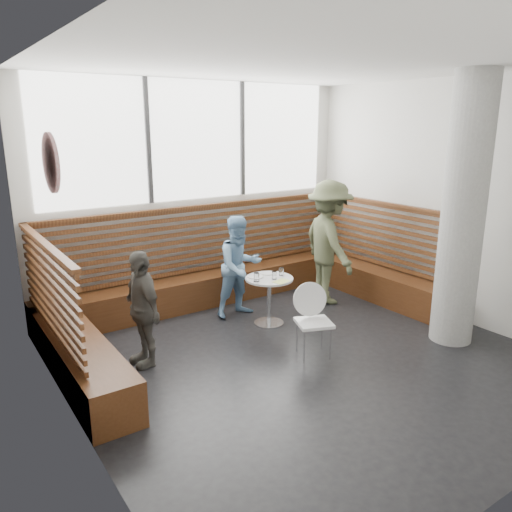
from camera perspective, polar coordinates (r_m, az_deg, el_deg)
room at (r=5.35m, az=6.03°, el=3.94°), size 5.00×5.00×3.20m
booth at (r=7.06m, az=-3.55°, el=-3.31°), size 5.00×2.50×1.44m
concrete_column at (r=6.34m, az=22.60°, el=4.59°), size 0.50×0.50×3.20m
wall_art at (r=4.51m, az=-22.41°, el=9.81°), size 0.03×0.50×0.50m
cafe_table at (r=6.62m, az=1.51°, el=-4.01°), size 0.63×0.63×0.65m
cafe_chair at (r=5.79m, az=6.24°, el=-6.68°), size 0.40×0.39×0.84m
adult_man at (r=7.42m, az=8.33°, el=1.55°), size 0.97×1.32×1.83m
child_back at (r=6.87m, az=-1.87°, el=-1.21°), size 0.69×0.54×1.41m
child_left at (r=5.62m, az=-12.89°, el=-5.88°), size 0.33×0.77×1.31m
plate_near at (r=6.58m, az=-0.08°, el=-2.37°), size 0.21×0.21×0.01m
plate_far at (r=6.72m, az=1.30°, el=-1.99°), size 0.18×0.18×0.01m
glass_left at (r=6.39m, az=0.06°, el=-2.43°), size 0.07×0.07×0.11m
glass_mid at (r=6.49m, az=2.11°, el=-2.21°), size 0.07×0.07×0.10m
glass_right at (r=6.65m, az=2.92°, el=-1.78°), size 0.07×0.07×0.10m
menu_card at (r=6.41m, az=2.94°, el=-2.91°), size 0.24×0.20×0.00m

